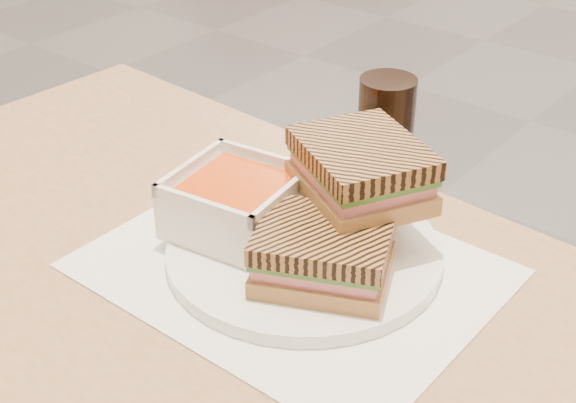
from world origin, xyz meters
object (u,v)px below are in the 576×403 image
Objects in this scene: soup_bowl at (236,205)px; plate at (304,252)px; panini_lower at (323,253)px; cola_glass at (385,135)px.

plate is at bearing 12.60° from soup_bowl.
soup_bowl is (-0.08, -0.02, 0.04)m from plate.
panini_lower is at bearing -6.30° from soup_bowl.
soup_bowl is 0.87× the size of panini_lower.
plate is 0.09m from soup_bowl.
soup_bowl is 0.98× the size of cola_glass.
panini_lower is (0.05, -0.03, 0.04)m from plate.
plate is at bearing 146.65° from panini_lower.
cola_glass is at bearing 107.46° from panini_lower.
soup_bowl is 0.13m from panini_lower.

